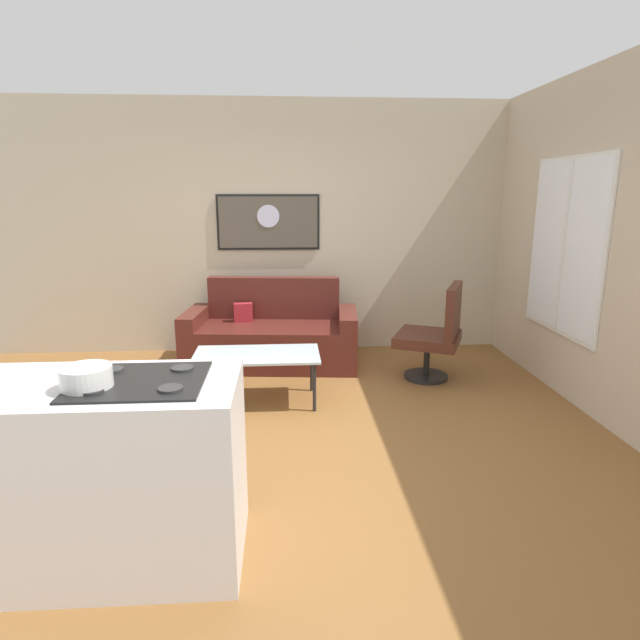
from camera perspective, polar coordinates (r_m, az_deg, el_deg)
name	(u,v)px	position (r m, az deg, el deg)	size (l,w,h in m)	color
ground	(273,443)	(4.03, -5.09, -13.14)	(6.40, 6.40, 0.04)	brown
back_wall	(275,229)	(6.04, -4.91, 9.82)	(6.40, 0.05, 2.80)	#BEB095
right_wall	(612,245)	(4.66, 29.12, 7.09)	(0.05, 6.40, 2.80)	#C3B197
couch	(272,337)	(5.66, -5.27, -1.81)	(1.87, 0.99, 0.90)	#511F19
coffee_table	(257,357)	(4.59, -6.88, -4.06)	(1.08, 0.57, 0.44)	silver
armchair	(436,333)	(5.22, 12.52, -1.44)	(0.79, 0.80, 0.95)	black
kitchen_counter	(95,473)	(2.87, -23.27, -15.06)	(1.41, 0.68, 0.95)	silver
mixing_bowl	(86,379)	(2.58, -24.03, -5.84)	(0.23, 0.23, 0.11)	silver
wall_painting	(268,222)	(6.00, -5.63, 10.53)	(1.15, 0.03, 0.61)	black
window	(565,247)	(5.16, 25.10, 7.18)	(0.03, 1.23, 1.56)	silver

